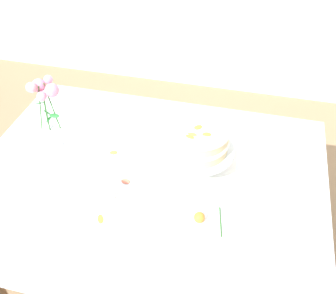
{
  "coord_description": "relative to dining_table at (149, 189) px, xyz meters",
  "views": [
    {
      "loc": [
        0.35,
        -1.11,
        1.86
      ],
      "look_at": [
        0.07,
        0.02,
        0.86
      ],
      "focal_mm": 42.6,
      "sensor_mm": 36.0,
      "label": 1
    }
  ],
  "objects": [
    {
      "name": "ground_plane",
      "position": [
        0.0,
        0.02,
        -0.65
      ],
      "size": [
        12.0,
        12.0,
        0.0
      ],
      "primitive_type": "plane",
      "color": "#8C7051"
    },
    {
      "name": "dining_table",
      "position": [
        0.0,
        0.0,
        0.0
      ],
      "size": [
        1.4,
        1.0,
        0.74
      ],
      "color": "white",
      "rests_on": "ground"
    },
    {
      "name": "linen_napkin",
      "position": [
        0.18,
        0.08,
        0.09
      ],
      "size": [
        0.34,
        0.34,
        0.0
      ],
      "primitive_type": "cube",
      "rotation": [
        0.0,
        0.0,
        0.07
      ],
      "color": "white",
      "rests_on": "dining_table"
    },
    {
      "name": "cake_stand",
      "position": [
        0.18,
        0.08,
        0.17
      ],
      "size": [
        0.29,
        0.29,
        0.1
      ],
      "color": "silver",
      "rests_on": "linen_napkin"
    },
    {
      "name": "layer_cake",
      "position": [
        0.18,
        0.08,
        0.25
      ],
      "size": [
        0.24,
        0.24,
        0.12
      ],
      "color": "beige",
      "rests_on": "cake_stand"
    },
    {
      "name": "flower_vase",
      "position": [
        -0.44,
        0.07,
        0.25
      ],
      "size": [
        0.12,
        0.11,
        0.32
      ],
      "color": "silver",
      "rests_on": "dining_table"
    },
    {
      "name": "teacup",
      "position": [
        -0.11,
        -0.17,
        0.12
      ],
      "size": [
        0.13,
        0.13,
        0.06
      ],
      "color": "white",
      "rests_on": "dining_table"
    },
    {
      "name": "fallen_rose",
      "position": [
        0.25,
        -0.19,
        0.11
      ],
      "size": [
        0.11,
        0.13,
        0.04
      ],
      "color": "#2D6028",
      "rests_on": "dining_table"
    },
    {
      "name": "loose_petal_0",
      "position": [
        -0.18,
        0.08,
        0.09
      ],
      "size": [
        0.04,
        0.03,
        0.01
      ],
      "primitive_type": "ellipsoid",
      "rotation": [
        0.0,
        0.0,
        0.31
      ],
      "color": "yellow",
      "rests_on": "dining_table"
    },
    {
      "name": "loose_petal_1",
      "position": [
        -0.44,
        -0.31,
        0.09
      ],
      "size": [
        0.04,
        0.03,
        0.0
      ],
      "primitive_type": "ellipsoid",
      "rotation": [
        0.0,
        0.0,
        5.98
      ],
      "color": "pink",
      "rests_on": "dining_table"
    },
    {
      "name": "loose_petal_2",
      "position": [
        -0.1,
        -0.27,
        0.09
      ],
      "size": [
        0.04,
        0.05,
        0.0
      ],
      "primitive_type": "ellipsoid",
      "rotation": [
        0.0,
        0.0,
        2.05
      ],
      "color": "orange",
      "rests_on": "dining_table"
    },
    {
      "name": "loose_petal_3",
      "position": [
        -0.07,
        -0.07,
        0.09
      ],
      "size": [
        0.04,
        0.04,
        0.0
      ],
      "primitive_type": "ellipsoid",
      "rotation": [
        0.0,
        0.0,
        6.04
      ],
      "color": "#E56B51",
      "rests_on": "dining_table"
    }
  ]
}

